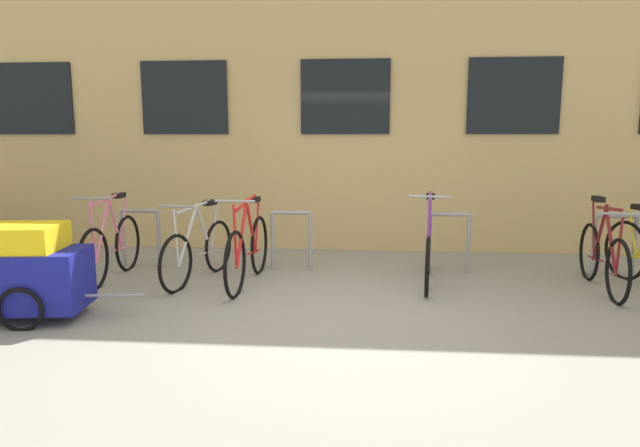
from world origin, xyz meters
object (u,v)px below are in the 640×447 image
object	(u,v)px
bicycle_silver	(199,250)
bike_trailer	(33,271)
bicycle_red	(248,250)
bicycle_maroon	(603,257)
bicycle_pink	(112,247)
bicycle_purple	(428,251)

from	to	relation	value
bicycle_silver	bike_trailer	xyz separation A→B (m)	(-1.14, -1.47, 0.10)
bicycle_red	bicycle_maroon	bearing A→B (deg)	0.81
bicycle_red	bike_trailer	world-z (taller)	bicycle_red
bicycle_red	bicycle_maroon	world-z (taller)	bicycle_red
bicycle_silver	bicycle_pink	bearing A→B (deg)	-178.55
bicycle_pink	bicycle_maroon	bearing A→B (deg)	-0.10
bicycle_silver	bicycle_purple	xyz separation A→B (m)	(2.73, 0.10, 0.01)
bike_trailer	bicycle_purple	bearing A→B (deg)	22.13
bicycle_purple	bike_trailer	xyz separation A→B (m)	(-3.87, -1.57, 0.09)
bicycle_maroon	bicycle_purple	bearing A→B (deg)	175.76
bicycle_maroon	bike_trailer	size ratio (longest dim) A/B	1.14
bicycle_pink	bicycle_silver	bearing A→B (deg)	1.45
bicycle_maroon	bicycle_purple	distance (m)	1.92
bicycle_silver	bicycle_purple	world-z (taller)	bicycle_purple
bicycle_pink	bicycle_red	xyz separation A→B (m)	(1.69, -0.07, 0.00)
bicycle_pink	bicycle_purple	bearing A→B (deg)	1.99
bicycle_maroon	bicycle_purple	xyz separation A→B (m)	(-1.91, 0.14, -0.00)
bike_trailer	bicycle_maroon	bearing A→B (deg)	13.90
bicycle_pink	bicycle_maroon	world-z (taller)	bicycle_pink
bicycle_purple	bike_trailer	bearing A→B (deg)	-157.87
bicycle_silver	bicycle_pink	size ratio (longest dim) A/B	0.98
bicycle_red	bicycle_purple	bearing A→B (deg)	5.38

